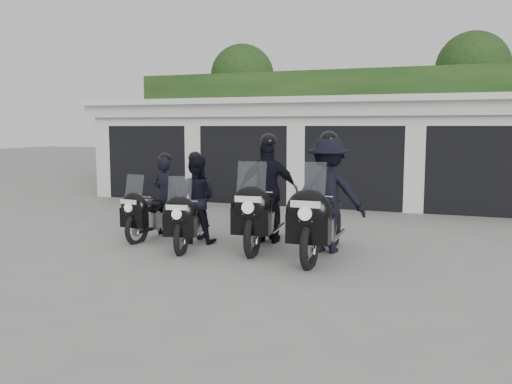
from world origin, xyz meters
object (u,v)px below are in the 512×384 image
(police_bike_b, at_px, (193,205))
(police_bike_d, at_px, (325,201))
(police_bike_a, at_px, (158,203))
(police_bike_c, at_px, (266,197))

(police_bike_b, xyz_separation_m, police_bike_d, (2.46, 0.10, 0.18))
(police_bike_a, height_order, police_bike_b, police_bike_b)
(police_bike_a, distance_m, police_bike_b, 1.06)
(police_bike_a, distance_m, police_bike_d, 3.46)
(police_bike_a, relative_size, police_bike_b, 0.97)
(police_bike_a, xyz_separation_m, police_bike_c, (2.24, 0.07, 0.22))
(police_bike_d, bearing_deg, police_bike_c, 164.20)
(police_bike_c, height_order, police_bike_d, police_bike_d)
(police_bike_a, bearing_deg, police_bike_c, 8.07)
(police_bike_b, relative_size, police_bike_c, 0.83)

